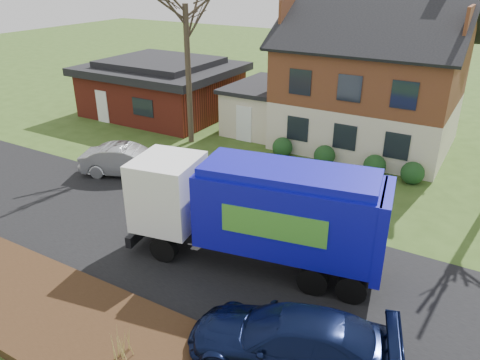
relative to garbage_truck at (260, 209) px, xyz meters
The scene contains 9 objects.
ground 3.29m from the garbage_truck, behind, with size 120.00×120.00×0.00m, color #324C19.
road 3.28m from the garbage_truck, behind, with size 80.00×7.00×0.02m, color black.
mulch_verge 6.35m from the garbage_truck, 114.31° to the right, with size 80.00×3.50×0.30m, color black.
main_house 13.88m from the garbage_truck, 94.13° to the left, with size 12.95×8.95×9.26m.
ranch_house 19.34m from the garbage_truck, 138.51° to the left, with size 9.80×8.20×3.70m.
garbage_truck is the anchor object (origin of this frame).
silver_sedan 9.91m from the garbage_truck, 159.29° to the left, with size 1.57×4.51×1.49m, color #A0A4A8.
navy_wagon 4.71m from the garbage_truck, 52.02° to the right, with size 2.16×5.31×1.54m, color black.
grass_clump_mid 5.98m from the garbage_truck, 98.82° to the right, with size 0.32×0.27×0.91m.
Camera 1 is at (8.75, -11.85, 9.43)m, focal length 35.00 mm.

